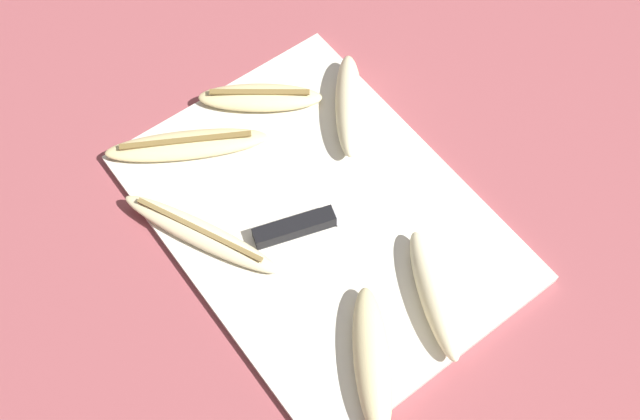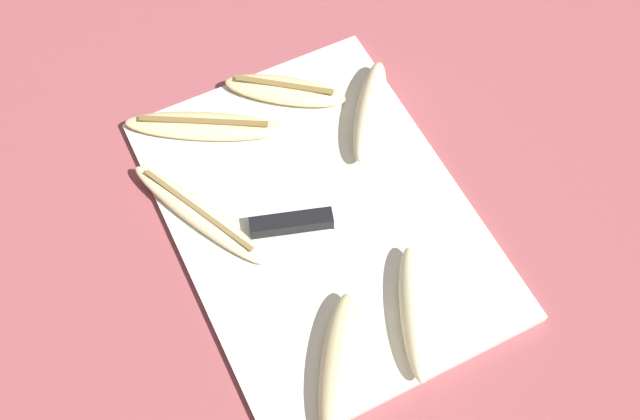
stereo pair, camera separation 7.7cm
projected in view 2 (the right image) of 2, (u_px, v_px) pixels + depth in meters
name	position (u px, v px, depth m)	size (l,w,h in m)	color
ground_plane	(320.00, 219.00, 0.88)	(4.00, 4.00, 0.00)	#93474C
cutting_board	(320.00, 217.00, 0.88)	(0.45, 0.33, 0.01)	silver
knife	(308.00, 222.00, 0.86)	(0.08, 0.21, 0.02)	black
banana_soft_right	(339.00, 366.00, 0.77)	(0.16, 0.12, 0.03)	beige
banana_mellow_near	(204.00, 126.00, 0.92)	(0.13, 0.19, 0.02)	beige
banana_ripe_center	(285.00, 91.00, 0.95)	(0.13, 0.15, 0.02)	beige
banana_cream_curved	(199.00, 214.00, 0.86)	(0.20, 0.12, 0.02)	beige
banana_bright_far	(415.00, 312.00, 0.80)	(0.15, 0.09, 0.03)	beige
banana_pale_long	(370.00, 110.00, 0.92)	(0.14, 0.12, 0.04)	beige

